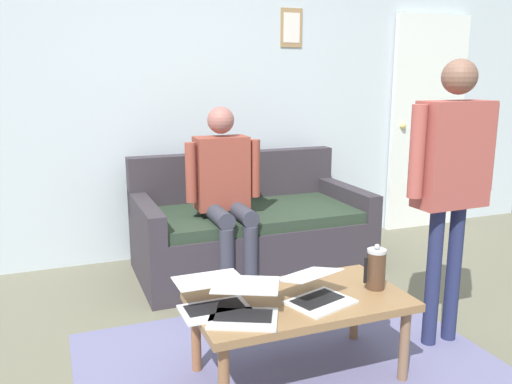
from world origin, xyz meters
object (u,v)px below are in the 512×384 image
object	(u,v)px
laptop_right	(213,299)
french_press	(376,269)
couch	(250,231)
person_standing	(452,168)
coffee_table	(299,307)
interior_door	(427,124)
laptop_center	(316,292)
laptop_left	(244,306)
person_seated	(225,186)

from	to	relation	value
laptop_right	french_press	size ratio (longest dim) A/B	1.36
couch	person_standing	xyz separation A→B (m)	(-0.60, 1.49, 0.71)
coffee_table	person_standing	bearing A→B (deg)	-178.32
interior_door	coffee_table	world-z (taller)	interior_door
interior_door	laptop_center	distance (m)	3.16
french_press	person_standing	xyz separation A→B (m)	(-0.49, -0.06, 0.48)
couch	french_press	world-z (taller)	couch
laptop_right	person_standing	size ratio (longest dim) A/B	0.21
coffee_table	french_press	world-z (taller)	french_press
laptop_left	person_standing	size ratio (longest dim) A/B	0.28
laptop_right	laptop_center	bearing A→B (deg)	167.63
couch	laptop_right	size ratio (longest dim) A/B	5.33
laptop_right	person_standing	bearing A→B (deg)	179.50
laptop_left	laptop_right	xyz separation A→B (m)	(0.11, -0.13, -0.00)
laptop_center	laptop_left	bearing A→B (deg)	3.59
couch	laptop_left	bearing A→B (deg)	68.54
french_press	person_seated	xyz separation A→B (m)	(0.37, -1.33, 0.20)
laptop_left	person_seated	distance (m)	1.45
couch	laptop_left	distance (m)	1.74
laptop_left	person_seated	world-z (taller)	person_seated
interior_door	french_press	xyz separation A→B (m)	(1.94, 2.07, -0.49)
interior_door	laptop_center	xyz separation A→B (m)	(2.30, 2.10, -0.56)
french_press	person_standing	world-z (taller)	person_standing
interior_door	person_standing	world-z (taller)	interior_door
laptop_center	person_seated	world-z (taller)	person_seated
couch	laptop_right	bearing A→B (deg)	63.44
coffee_table	laptop_center	xyz separation A→B (m)	(-0.06, 0.07, 0.09)
french_press	person_seated	size ratio (longest dim) A/B	0.19
person_standing	french_press	bearing A→B (deg)	7.32
laptop_right	couch	bearing A→B (deg)	-116.56
laptop_left	laptop_center	world-z (taller)	laptop_center
laptop_left	coffee_table	bearing A→B (deg)	-164.12
coffee_table	person_standing	distance (m)	1.11
laptop_right	laptop_left	bearing A→B (deg)	129.30
couch	french_press	bearing A→B (deg)	93.86
person_standing	person_seated	xyz separation A→B (m)	(0.87, -1.26, -0.28)
coffee_table	laptop_left	xyz separation A→B (m)	(0.32, 0.09, 0.09)
coffee_table	laptop_right	bearing A→B (deg)	-5.07
couch	person_standing	size ratio (longest dim) A/B	1.10
laptop_center	coffee_table	bearing A→B (deg)	-50.96
laptop_right	person_standing	world-z (taller)	person_standing
interior_door	couch	world-z (taller)	interior_door
person_seated	couch	bearing A→B (deg)	-139.76
coffee_table	person_seated	xyz separation A→B (m)	(-0.04, -1.29, 0.35)
couch	laptop_center	world-z (taller)	couch
couch	french_press	distance (m)	1.57
interior_door	laptop_center	size ratio (longest dim) A/B	5.30
laptop_center	person_seated	xyz separation A→B (m)	(0.01, -1.36, 0.26)
couch	laptop_left	size ratio (longest dim) A/B	3.97
person_seated	laptop_right	bearing A→B (deg)	69.37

